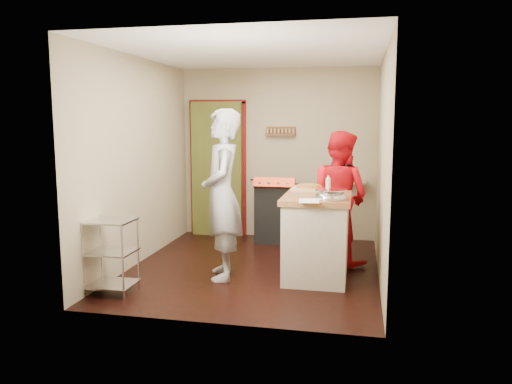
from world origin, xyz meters
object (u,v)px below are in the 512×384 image
person_stripe (222,195)px  person_red (339,198)px  island (318,232)px  wire_shelving (111,253)px  stove (277,212)px

person_stripe → person_red: person_stripe is taller
person_stripe → person_red: size_ratio=1.15×
person_stripe → person_red: bearing=107.5°
island → person_red: (0.21, 0.55, 0.33)m
person_stripe → island: bearing=90.6°
person_red → person_stripe: bearing=68.2°
island → person_red: size_ratio=0.82×
wire_shelving → stove: bearing=63.1°
stove → island: bearing=-63.9°
stove → wire_shelving: size_ratio=1.26×
island → person_stripe: size_ratio=0.71×
wire_shelving → person_red: bearing=36.2°
wire_shelving → person_red: person_red is taller
person_red → wire_shelving: bearing=69.0°
person_stripe → person_red: 1.58m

